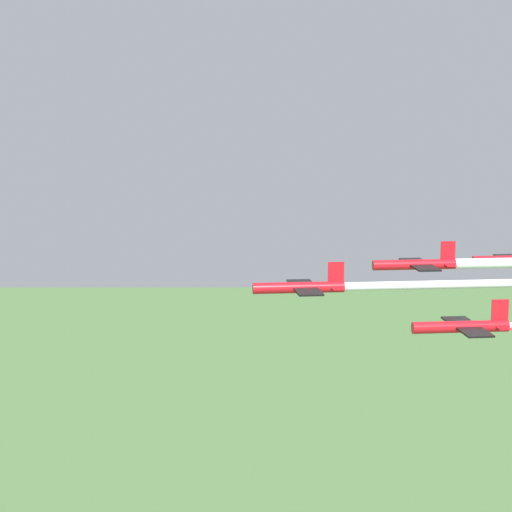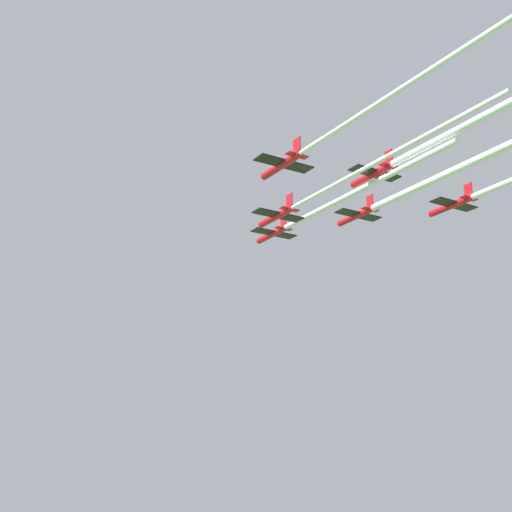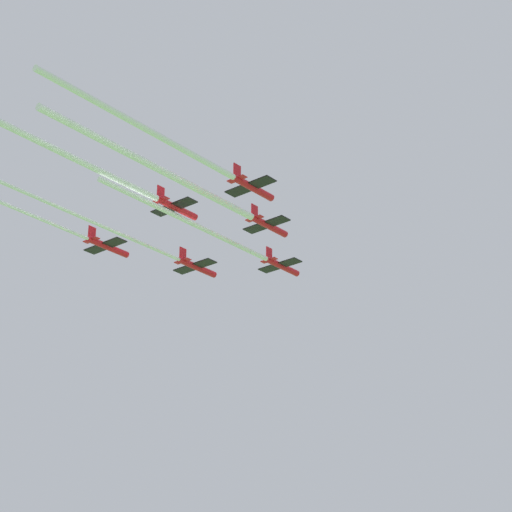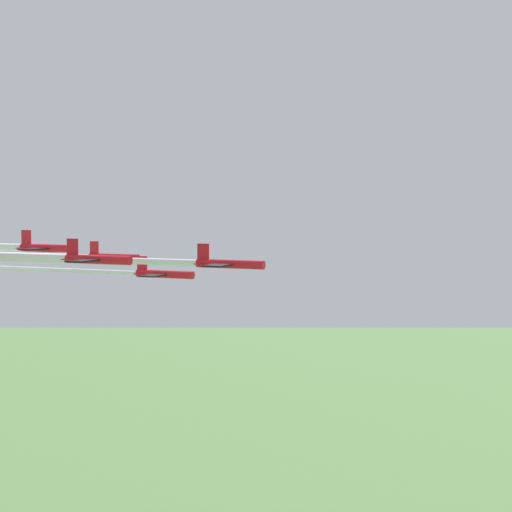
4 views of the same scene
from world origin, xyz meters
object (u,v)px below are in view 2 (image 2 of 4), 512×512
at_px(jet_4, 374,174).
at_px(jet_2, 357,215).
at_px(jet_3, 283,164).
at_px(jet_5, 453,205).
at_px(jet_0, 273,234).
at_px(jet_1, 277,215).

bearing_deg(jet_4, jet_2, 59.53).
bearing_deg(jet_3, jet_5, -0.00).
distance_m(jet_2, jet_5, 19.37).
relative_size(jet_0, jet_5, 1.00).
distance_m(jet_0, jet_4, 33.37).
bearing_deg(jet_5, jet_2, 120.47).
bearing_deg(jet_4, jet_5, -0.00).
xyz_separation_m(jet_0, jet_4, (-10.98, -31.46, 1.67)).
bearing_deg(jet_3, jet_0, 59.53).
height_order(jet_3, jet_5, jet_5).
distance_m(jet_1, jet_2, 19.98).
bearing_deg(jet_2, jet_5, -59.53).
distance_m(jet_3, jet_4, 19.80).
relative_size(jet_0, jet_1, 1.00).
bearing_deg(jet_1, jet_2, 0.00).
xyz_separation_m(jet_1, jet_4, (3.76, -18.96, 4.63)).
bearing_deg(jet_1, jet_3, -120.47).
relative_size(jet_0, jet_4, 1.00).
xyz_separation_m(jet_0, jet_2, (3.76, -18.96, 0.89)).
height_order(jet_3, jet_4, jet_4).
relative_size(jet_0, jet_3, 1.00).
xyz_separation_m(jet_2, jet_3, (-33.25, -6.05, -1.99)).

